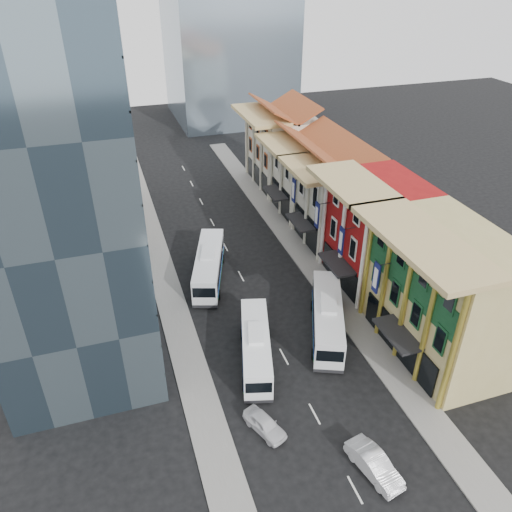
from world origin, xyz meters
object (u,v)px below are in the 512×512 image
object	(u,v)px
office_tower	(58,183)
bus_left_near	(256,346)
shophouse_tan	(446,295)
bus_left_far	(209,265)
sedan_left	(265,424)
sedan_right	(374,464)
bus_right	(327,317)

from	to	relation	value
office_tower	bus_left_near	xyz separation A→B (m)	(14.38, -10.66, -13.29)
office_tower	shophouse_tan	bearing A→B (deg)	-24.30
shophouse_tan	bus_left_far	size ratio (longest dim) A/B	1.20
sedan_left	office_tower	bearing A→B (deg)	101.67
office_tower	bus_left_near	distance (m)	22.30
sedan_left	sedan_right	world-z (taller)	sedan_right
shophouse_tan	bus_left_near	world-z (taller)	shophouse_tan
office_tower	sedan_right	world-z (taller)	office_tower
office_tower	bus_left_near	world-z (taller)	office_tower
sedan_right	office_tower	bearing A→B (deg)	115.27
office_tower	sedan_right	distance (m)	33.76
office_tower	sedan_right	size ratio (longest dim) A/B	6.24
sedan_right	bus_left_far	bearing A→B (deg)	88.29
bus_right	sedan_left	world-z (taller)	bus_right
bus_right	sedan_right	size ratio (longest dim) A/B	2.44
shophouse_tan	bus_left_near	distance (m)	17.49
sedan_right	bus_right	bearing A→B (deg)	65.00
shophouse_tan	bus_right	distance (m)	10.96
shophouse_tan	sedan_right	world-z (taller)	shophouse_tan
bus_right	shophouse_tan	bearing A→B (deg)	-6.53
bus_right	bus_left_near	bearing A→B (deg)	-145.33
sedan_left	sedan_right	size ratio (longest dim) A/B	0.82
bus_right	sedan_left	distance (m)	13.30
bus_right	sedan_left	bearing A→B (deg)	-113.03
sedan_left	shophouse_tan	bearing A→B (deg)	-9.99
sedan_left	bus_left_far	bearing A→B (deg)	64.85
bus_right	sedan_left	size ratio (longest dim) A/B	2.95
bus_right	sedan_right	world-z (taller)	bus_right
office_tower	bus_left_near	bearing A→B (deg)	-36.55
bus_left_near	bus_left_far	size ratio (longest dim) A/B	0.91
office_tower	bus_left_far	bearing A→B (deg)	14.91
shophouse_tan	bus_right	xyz separation A→B (m)	(-8.85, 4.97, -4.12)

